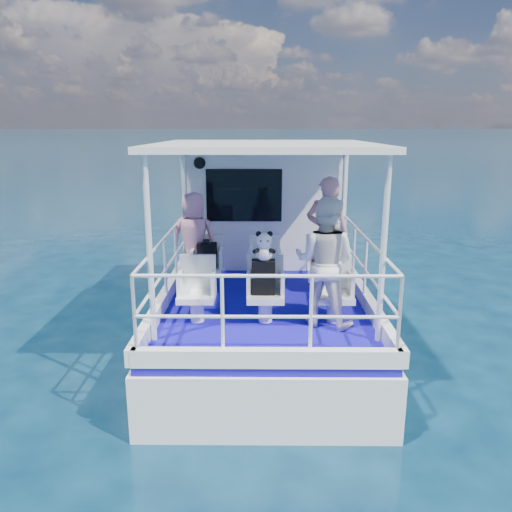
# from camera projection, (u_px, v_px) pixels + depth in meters

# --- Properties ---
(ground) EXTENTS (2000.00, 2000.00, 0.00)m
(ground) POSITION_uv_depth(u_px,v_px,m) (264.00, 348.00, 7.90)
(ground) COLOR #061E32
(ground) RESTS_ON ground
(hull) EXTENTS (3.00, 7.00, 1.60)m
(hull) POSITION_uv_depth(u_px,v_px,m) (264.00, 324.00, 8.86)
(hull) COLOR white
(hull) RESTS_ON ground
(deck) EXTENTS (2.90, 6.90, 0.10)m
(deck) POSITION_uv_depth(u_px,v_px,m) (264.00, 278.00, 8.65)
(deck) COLOR #150B9C
(deck) RESTS_ON hull
(cabin) EXTENTS (2.85, 2.00, 2.20)m
(cabin) POSITION_uv_depth(u_px,v_px,m) (264.00, 201.00, 9.62)
(cabin) COLOR white
(cabin) RESTS_ON deck
(canopy) EXTENTS (3.00, 3.20, 0.08)m
(canopy) POSITION_uv_depth(u_px,v_px,m) (265.00, 146.00, 6.91)
(canopy) COLOR white
(canopy) RESTS_ON cabin
(canopy_posts) EXTENTS (2.77, 2.97, 2.20)m
(canopy_posts) POSITION_uv_depth(u_px,v_px,m) (265.00, 227.00, 7.15)
(canopy_posts) COLOR white
(canopy_posts) RESTS_ON deck
(railings) EXTENTS (2.84, 3.59, 1.00)m
(railings) POSITION_uv_depth(u_px,v_px,m) (265.00, 273.00, 6.99)
(railings) COLOR white
(railings) RESTS_ON deck
(seat_port_fwd) EXTENTS (0.48, 0.46, 0.38)m
(seat_port_fwd) POSITION_uv_depth(u_px,v_px,m) (207.00, 278.00, 7.82)
(seat_port_fwd) COLOR white
(seat_port_fwd) RESTS_ON deck
(seat_center_fwd) EXTENTS (0.48, 0.46, 0.38)m
(seat_center_fwd) POSITION_uv_depth(u_px,v_px,m) (265.00, 278.00, 7.82)
(seat_center_fwd) COLOR white
(seat_center_fwd) RESTS_ON deck
(seat_stbd_fwd) EXTENTS (0.48, 0.46, 0.38)m
(seat_stbd_fwd) POSITION_uv_depth(u_px,v_px,m) (322.00, 279.00, 7.81)
(seat_stbd_fwd) COLOR white
(seat_stbd_fwd) RESTS_ON deck
(seat_port_aft) EXTENTS (0.48, 0.46, 0.38)m
(seat_port_aft) POSITION_uv_depth(u_px,v_px,m) (197.00, 307.00, 6.56)
(seat_port_aft) COLOR white
(seat_port_aft) RESTS_ON deck
(seat_center_aft) EXTENTS (0.48, 0.46, 0.38)m
(seat_center_aft) POSITION_uv_depth(u_px,v_px,m) (265.00, 307.00, 6.56)
(seat_center_aft) COLOR white
(seat_center_aft) RESTS_ON deck
(seat_stbd_aft) EXTENTS (0.48, 0.46, 0.38)m
(seat_stbd_aft) POSITION_uv_depth(u_px,v_px,m) (334.00, 308.00, 6.55)
(seat_stbd_aft) COLOR white
(seat_stbd_aft) RESTS_ON deck
(passenger_port_fwd) EXTENTS (0.61, 0.46, 1.52)m
(passenger_port_fwd) POSITION_uv_depth(u_px,v_px,m) (194.00, 240.00, 7.89)
(passenger_port_fwd) COLOR pink
(passenger_port_fwd) RESTS_ON deck
(passenger_stbd_fwd) EXTENTS (0.73, 0.55, 1.79)m
(passenger_stbd_fwd) POSITION_uv_depth(u_px,v_px,m) (327.00, 235.00, 7.63)
(passenger_stbd_fwd) COLOR #C07C85
(passenger_stbd_fwd) RESTS_ON deck
(passenger_stbd_aft) EXTENTS (0.99, 0.90, 1.66)m
(passenger_stbd_aft) POSITION_uv_depth(u_px,v_px,m) (325.00, 262.00, 6.32)
(passenger_stbd_aft) COLOR white
(passenger_stbd_aft) RESTS_ON deck
(backpack_port) EXTENTS (0.30, 0.17, 0.39)m
(backpack_port) POSITION_uv_depth(u_px,v_px,m) (207.00, 255.00, 7.67)
(backpack_port) COLOR black
(backpack_port) RESTS_ON seat_port_fwd
(backpack_center) EXTENTS (0.30, 0.17, 0.45)m
(backpack_center) POSITION_uv_depth(u_px,v_px,m) (263.00, 277.00, 6.46)
(backpack_center) COLOR black
(backpack_center) RESTS_ON seat_center_aft
(compact_camera) EXTENTS (0.11, 0.06, 0.06)m
(compact_camera) POSITION_uv_depth(u_px,v_px,m) (206.00, 241.00, 7.61)
(compact_camera) COLOR black
(compact_camera) RESTS_ON backpack_port
(panda) EXTENTS (0.25, 0.21, 0.38)m
(panda) POSITION_uv_depth(u_px,v_px,m) (264.00, 246.00, 6.34)
(panda) COLOR silver
(panda) RESTS_ON backpack_center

